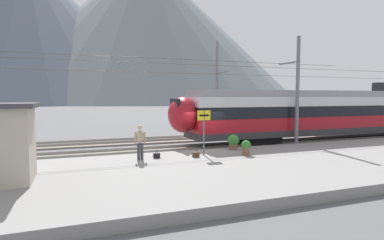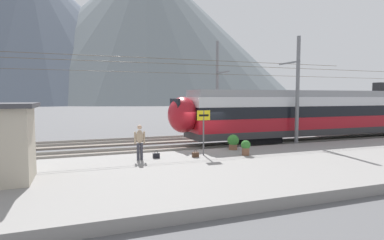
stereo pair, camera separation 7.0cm
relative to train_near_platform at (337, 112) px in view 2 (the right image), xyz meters
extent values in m
plane|color=#565659|center=(-11.64, -1.08, -2.22)|extent=(400.00, 400.00, 0.00)
cube|color=gray|center=(-11.64, -6.50, -2.03)|extent=(120.00, 8.81, 0.39)
cube|color=slate|center=(-11.64, 0.00, -2.16)|extent=(120.00, 3.00, 0.12)
cube|color=gray|center=(-11.64, -0.72, -2.02)|extent=(120.00, 0.07, 0.16)
cube|color=gray|center=(-11.64, 0.72, -2.02)|extent=(120.00, 0.07, 0.16)
cube|color=slate|center=(-11.64, 4.67, -2.16)|extent=(120.00, 3.00, 0.12)
cube|color=gray|center=(-11.64, 3.95, -2.02)|extent=(120.00, 0.07, 0.16)
cube|color=gray|center=(-11.64, 5.39, -2.02)|extent=(120.00, 0.07, 0.16)
cube|color=#2D2D30|center=(0.59, 0.00, -1.30)|extent=(25.18, 2.80, 0.45)
cube|color=maroon|center=(0.59, 0.00, -0.65)|extent=(25.18, 2.80, 0.85)
cube|color=black|center=(0.59, 0.00, 0.15)|extent=(25.18, 2.84, 0.75)
cube|color=silver|center=(0.59, 0.00, 0.85)|extent=(25.18, 2.80, 0.65)
cube|color=gray|center=(0.59, 0.00, 1.40)|extent=(24.88, 2.60, 0.45)
cube|color=black|center=(-7.22, 0.00, -1.73)|extent=(2.80, 2.24, 0.42)
ellipsoid|color=maroon|center=(-12.55, 0.00, 0.05)|extent=(1.80, 2.58, 2.25)
cube|color=black|center=(-13.05, 0.00, 0.48)|extent=(0.16, 1.68, 1.19)
cube|color=black|center=(4.37, 0.00, 1.98)|extent=(0.90, 0.70, 0.70)
cube|color=black|center=(6.45, 4.67, -1.73)|extent=(2.80, 2.26, 0.42)
ellipsoid|color=orange|center=(1.69, 4.67, 0.05)|extent=(1.80, 2.60, 2.25)
cube|color=black|center=(1.19, 4.67, 0.48)|extent=(0.16, 1.70, 1.19)
cylinder|color=slate|center=(-5.25, -1.83, 1.43)|extent=(0.24, 0.24, 7.31)
cube|color=slate|center=(-5.25, -0.91, 3.46)|extent=(0.10, 2.13, 0.10)
cylinder|color=#473823|center=(-5.25, 0.00, 3.21)|extent=(48.13, 0.02, 0.02)
cylinder|color=slate|center=(-7.02, 6.83, 1.92)|extent=(0.24, 0.24, 8.30)
cube|color=slate|center=(-7.02, 5.75, 3.26)|extent=(0.10, 2.46, 0.10)
cylinder|color=#473823|center=(-7.02, 4.67, 3.01)|extent=(48.13, 0.02, 0.02)
cylinder|color=#59595B|center=(-12.68, -3.80, -0.68)|extent=(0.08, 0.08, 2.32)
cube|color=yellow|center=(-12.68, -3.80, 0.23)|extent=(0.70, 0.06, 0.50)
cube|color=black|center=(-12.68, -3.83, 0.23)|extent=(0.52, 0.01, 0.10)
cylinder|color=#383842|center=(-16.09, -3.89, -1.43)|extent=(0.14, 0.14, 0.82)
cylinder|color=#383842|center=(-15.93, -3.89, -1.43)|extent=(0.14, 0.14, 0.82)
ellipsoid|color=tan|center=(-16.01, -3.89, -0.71)|extent=(0.36, 0.22, 0.62)
sphere|color=tan|center=(-16.01, -3.89, -0.26)|extent=(0.22, 0.22, 0.22)
cylinder|color=tan|center=(-16.23, -3.89, -0.76)|extent=(0.09, 0.09, 0.58)
cylinder|color=tan|center=(-15.79, -3.89, -0.76)|extent=(0.09, 0.09, 0.58)
cube|color=black|center=(-15.16, -3.69, -1.71)|extent=(0.32, 0.18, 0.24)
torus|color=black|center=(-15.16, -3.69, -1.54)|extent=(0.16, 0.02, 0.16)
cube|color=#472D1E|center=(-13.26, -4.16, -1.71)|extent=(0.32, 0.18, 0.25)
torus|color=#472D1E|center=(-13.26, -4.16, -1.54)|extent=(0.16, 0.02, 0.16)
cylinder|color=brown|center=(-10.44, -2.81, -1.67)|extent=(0.48, 0.48, 0.33)
sphere|color=#33752D|center=(-10.44, -2.81, -1.30)|extent=(0.66, 0.66, 0.66)
sphere|color=gold|center=(-10.44, -2.81, -1.15)|extent=(0.36, 0.36, 0.36)
cylinder|color=brown|center=(-10.63, -4.57, -1.64)|extent=(0.38, 0.38, 0.39)
sphere|color=#33752D|center=(-10.63, -4.57, -1.30)|extent=(0.49, 0.49, 0.49)
sphere|color=#DB5193|center=(-10.63, -4.57, -1.19)|extent=(0.27, 0.27, 0.27)
cone|color=#515B6B|center=(-43.55, 185.37, 39.24)|extent=(178.44, 178.44, 82.94)
cone|color=slate|center=(23.31, 182.19, 44.10)|extent=(189.81, 189.81, 92.65)
camera|label=1|loc=(-18.85, -18.62, 1.20)|focal=29.29mm
camera|label=2|loc=(-18.78, -18.64, 1.20)|focal=29.29mm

